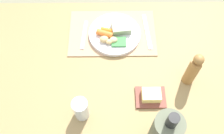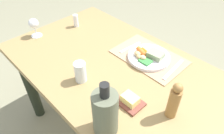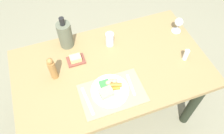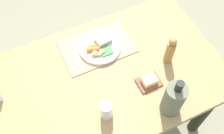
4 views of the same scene
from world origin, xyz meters
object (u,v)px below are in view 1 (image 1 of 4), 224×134
(dining_table, at_px, (99,81))
(pepper_mill, at_px, (193,70))
(dinner_plate, at_px, (115,33))
(knife, at_px, (84,35))
(butter_dish, at_px, (151,96))
(cooler_bottle, at_px, (165,132))
(fork, at_px, (147,31))
(water_tumbler, at_px, (81,110))

(dining_table, bearing_deg, pepper_mill, 172.05)
(dinner_plate, bearing_deg, knife, -1.47)
(butter_dish, height_order, cooler_bottle, cooler_bottle)
(dinner_plate, xyz_separation_m, cooler_bottle, (-0.17, 0.51, 0.09))
(dinner_plate, xyz_separation_m, pepper_mill, (-0.33, 0.25, 0.07))
(dining_table, xyz_separation_m, dinner_plate, (-0.08, -0.19, 0.14))
(fork, distance_m, water_tumbler, 0.52)
(pepper_mill, bearing_deg, butter_dish, 26.21)
(dinner_plate, bearing_deg, dining_table, 66.60)
(dining_table, height_order, water_tumbler, water_tumbler)
(dinner_plate, height_order, knife, dinner_plate)
(fork, bearing_deg, water_tumbler, 49.57)
(dinner_plate, xyz_separation_m, knife, (0.15, -0.00, -0.01))
(dining_table, height_order, fork, fork)
(water_tumbler, xyz_separation_m, pepper_mill, (-0.47, -0.16, 0.04))
(dinner_plate, relative_size, pepper_mill, 1.28)
(water_tumbler, relative_size, cooler_bottle, 0.42)
(dining_table, relative_size, dinner_plate, 5.57)
(water_tumbler, bearing_deg, pepper_mill, -161.56)
(pepper_mill, bearing_deg, dinner_plate, -37.31)
(butter_dish, xyz_separation_m, cooler_bottle, (-0.02, 0.18, 0.09))
(pepper_mill, bearing_deg, water_tumbler, 18.44)
(pepper_mill, distance_m, cooler_bottle, 0.31)
(dining_table, height_order, knife, knife)
(knife, bearing_deg, cooler_bottle, 127.03)
(dining_table, height_order, dinner_plate, dinner_plate)
(dining_table, xyz_separation_m, water_tumbler, (0.06, 0.21, 0.17))
(dinner_plate, height_order, water_tumbler, water_tumbler)
(dinner_plate, bearing_deg, butter_dish, 114.36)
(fork, xyz_separation_m, cooler_bottle, (-0.01, 0.54, 0.10))
(fork, relative_size, knife, 1.25)
(fork, bearing_deg, cooler_bottle, 86.38)
(fork, height_order, water_tumbler, water_tumbler)
(dining_table, bearing_deg, dinner_plate, -113.40)
(dinner_plate, relative_size, cooler_bottle, 0.93)
(dining_table, distance_m, water_tumbler, 0.28)
(knife, height_order, cooler_bottle, cooler_bottle)
(dining_table, xyz_separation_m, cooler_bottle, (-0.26, 0.32, 0.23))
(butter_dish, bearing_deg, knife, -48.06)
(pepper_mill, relative_size, cooler_bottle, 0.73)
(dining_table, distance_m, butter_dish, 0.31)
(dining_table, xyz_separation_m, pepper_mill, (-0.41, 0.06, 0.21))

